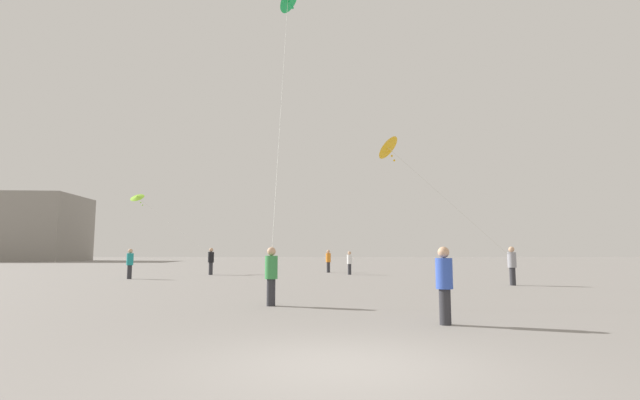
{
  "coord_description": "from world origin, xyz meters",
  "views": [
    {
      "loc": [
        -0.39,
        -6.55,
        1.56
      ],
      "look_at": [
        0.0,
        22.42,
        4.82
      ],
      "focal_mm": 26.12,
      "sensor_mm": 36.0,
      "label": 1
    }
  ],
  "objects_px": {
    "kite_lime_diamond": "(138,197)",
    "person_in_teal": "(130,262)",
    "person_in_green": "(271,273)",
    "kite_emerald_diamond": "(288,0)",
    "person_in_black": "(211,260)",
    "person_in_orange": "(328,260)",
    "person_in_white": "(349,262)",
    "kite_amber_diamond": "(387,147)",
    "building_left_hall": "(11,228)",
    "person_in_blue": "(444,282)",
    "person_in_grey": "(512,264)"
  },
  "relations": [
    {
      "from": "person_in_white",
      "to": "kite_emerald_diamond",
      "type": "bearing_deg",
      "value": -80.78
    },
    {
      "from": "kite_emerald_diamond",
      "to": "building_left_hall",
      "type": "relative_size",
      "value": 0.51
    },
    {
      "from": "person_in_blue",
      "to": "kite_lime_diamond",
      "type": "height_order",
      "value": "kite_lime_diamond"
    },
    {
      "from": "person_in_white",
      "to": "person_in_black",
      "type": "bearing_deg",
      "value": -153.91
    },
    {
      "from": "person_in_grey",
      "to": "kite_amber_diamond",
      "type": "height_order",
      "value": "kite_amber_diamond"
    },
    {
      "from": "person_in_white",
      "to": "person_in_blue",
      "type": "bearing_deg",
      "value": -64.24
    },
    {
      "from": "person_in_green",
      "to": "person_in_teal",
      "type": "xyz_separation_m",
      "value": [
        -9.58,
        13.91,
        0.03
      ]
    },
    {
      "from": "person_in_orange",
      "to": "person_in_grey",
      "type": "distance_m",
      "value": 16.41
    },
    {
      "from": "person_in_white",
      "to": "kite_emerald_diamond",
      "type": "relative_size",
      "value": 0.13
    },
    {
      "from": "person_in_teal",
      "to": "person_in_black",
      "type": "bearing_deg",
      "value": -106.91
    },
    {
      "from": "person_in_teal",
      "to": "building_left_hall",
      "type": "distance_m",
      "value": 71.95
    },
    {
      "from": "person_in_black",
      "to": "person_in_teal",
      "type": "bearing_deg",
      "value": -126.49
    },
    {
      "from": "person_in_white",
      "to": "kite_amber_diamond",
      "type": "distance_m",
      "value": 12.47
    },
    {
      "from": "person_in_white",
      "to": "kite_amber_diamond",
      "type": "xyz_separation_m",
      "value": [
        1.02,
        -11.05,
        5.68
      ]
    },
    {
      "from": "kite_lime_diamond",
      "to": "kite_amber_diamond",
      "type": "height_order",
      "value": "kite_amber_diamond"
    },
    {
      "from": "person_in_orange",
      "to": "person_in_blue",
      "type": "xyz_separation_m",
      "value": [
        1.71,
        -26.11,
        -0.04
      ]
    },
    {
      "from": "kite_emerald_diamond",
      "to": "building_left_hall",
      "type": "distance_m",
      "value": 84.31
    },
    {
      "from": "person_in_grey",
      "to": "building_left_hall",
      "type": "height_order",
      "value": "building_left_hall"
    },
    {
      "from": "person_in_orange",
      "to": "kite_lime_diamond",
      "type": "height_order",
      "value": "kite_lime_diamond"
    },
    {
      "from": "person_in_green",
      "to": "kite_emerald_diamond",
      "type": "relative_size",
      "value": 0.14
    },
    {
      "from": "kite_emerald_diamond",
      "to": "kite_amber_diamond",
      "type": "distance_m",
      "value": 8.13
    },
    {
      "from": "person_in_grey",
      "to": "person_in_blue",
      "type": "bearing_deg",
      "value": -24.21
    },
    {
      "from": "person_in_grey",
      "to": "kite_emerald_diamond",
      "type": "distance_m",
      "value": 16.09
    },
    {
      "from": "person_in_green",
      "to": "person_in_orange",
      "type": "height_order",
      "value": "person_in_orange"
    },
    {
      "from": "person_in_orange",
      "to": "kite_amber_diamond",
      "type": "distance_m",
      "value": 15.69
    },
    {
      "from": "kite_amber_diamond",
      "to": "building_left_hall",
      "type": "height_order",
      "value": "building_left_hall"
    },
    {
      "from": "kite_lime_diamond",
      "to": "kite_emerald_diamond",
      "type": "height_order",
      "value": "kite_emerald_diamond"
    },
    {
      "from": "person_in_teal",
      "to": "kite_amber_diamond",
      "type": "height_order",
      "value": "kite_amber_diamond"
    },
    {
      "from": "person_in_orange",
      "to": "person_in_white",
      "type": "distance_m",
      "value": 3.67
    },
    {
      "from": "person_in_orange",
      "to": "kite_lime_diamond",
      "type": "relative_size",
      "value": 0.24
    },
    {
      "from": "person_in_teal",
      "to": "person_in_blue",
      "type": "distance_m",
      "value": 22.23
    },
    {
      "from": "person_in_orange",
      "to": "person_in_grey",
      "type": "xyz_separation_m",
      "value": [
        8.3,
        -14.15,
        0.04
      ]
    },
    {
      "from": "person_in_green",
      "to": "kite_amber_diamond",
      "type": "bearing_deg",
      "value": -149.57
    },
    {
      "from": "person_in_grey",
      "to": "person_in_orange",
      "type": "bearing_deg",
      "value": -144.94
    },
    {
      "from": "person_in_black",
      "to": "person_in_orange",
      "type": "bearing_deg",
      "value": 23.34
    },
    {
      "from": "kite_lime_diamond",
      "to": "person_in_teal",
      "type": "bearing_deg",
      "value": -70.84
    },
    {
      "from": "person_in_black",
      "to": "person_in_orange",
      "type": "height_order",
      "value": "person_in_black"
    },
    {
      "from": "person_in_orange",
      "to": "kite_amber_diamond",
      "type": "height_order",
      "value": "kite_amber_diamond"
    },
    {
      "from": "person_in_teal",
      "to": "building_left_hall",
      "type": "height_order",
      "value": "building_left_hall"
    },
    {
      "from": "person_in_green",
      "to": "person_in_white",
      "type": "bearing_deg",
      "value": -129.93
    },
    {
      "from": "person_in_green",
      "to": "person_in_grey",
      "type": "bearing_deg",
      "value": -170.8
    },
    {
      "from": "building_left_hall",
      "to": "person_in_green",
      "type": "bearing_deg",
      "value": -52.99
    },
    {
      "from": "person_in_green",
      "to": "person_in_blue",
      "type": "distance_m",
      "value": 5.47
    },
    {
      "from": "person_in_blue",
      "to": "kite_amber_diamond",
      "type": "relative_size",
      "value": 0.25
    },
    {
      "from": "kite_lime_diamond",
      "to": "person_in_blue",
      "type": "bearing_deg",
      "value": -57.46
    },
    {
      "from": "kite_lime_diamond",
      "to": "person_in_grey",
      "type": "bearing_deg",
      "value": -31.32
    },
    {
      "from": "person_in_white",
      "to": "building_left_hall",
      "type": "height_order",
      "value": "building_left_hall"
    },
    {
      "from": "kite_emerald_diamond",
      "to": "person_in_grey",
      "type": "bearing_deg",
      "value": 12.71
    },
    {
      "from": "person_in_white",
      "to": "kite_emerald_diamond",
      "type": "height_order",
      "value": "kite_emerald_diamond"
    },
    {
      "from": "kite_amber_diamond",
      "to": "person_in_orange",
      "type": "bearing_deg",
      "value": 99.45
    }
  ]
}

